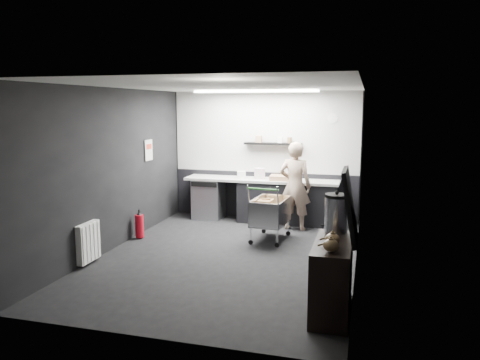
# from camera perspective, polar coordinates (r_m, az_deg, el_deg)

# --- Properties ---
(floor) EXTENTS (5.50, 5.50, 0.00)m
(floor) POSITION_cam_1_polar(r_m,az_deg,el_deg) (7.62, -1.54, -9.34)
(floor) COLOR black
(floor) RESTS_ON ground
(ceiling) EXTENTS (5.50, 5.50, 0.00)m
(ceiling) POSITION_cam_1_polar(r_m,az_deg,el_deg) (7.23, -1.64, 11.40)
(ceiling) COLOR silver
(ceiling) RESTS_ON wall_back
(wall_back) EXTENTS (5.50, 0.00, 5.50)m
(wall_back) POSITION_cam_1_polar(r_m,az_deg,el_deg) (9.95, 3.02, 2.98)
(wall_back) COLOR black
(wall_back) RESTS_ON floor
(wall_front) EXTENTS (5.50, 0.00, 5.50)m
(wall_front) POSITION_cam_1_polar(r_m,az_deg,el_deg) (4.79, -11.21, -3.89)
(wall_front) COLOR black
(wall_front) RESTS_ON floor
(wall_left) EXTENTS (0.00, 5.50, 5.50)m
(wall_left) POSITION_cam_1_polar(r_m,az_deg,el_deg) (8.11, -15.24, 1.27)
(wall_left) COLOR black
(wall_left) RESTS_ON floor
(wall_right) EXTENTS (0.00, 5.50, 5.50)m
(wall_right) POSITION_cam_1_polar(r_m,az_deg,el_deg) (7.00, 14.28, 0.10)
(wall_right) COLOR black
(wall_right) RESTS_ON floor
(kitchen_wall_panel) EXTENTS (3.95, 0.02, 1.70)m
(kitchen_wall_panel) POSITION_cam_1_polar(r_m,az_deg,el_deg) (9.89, 3.02, 5.85)
(kitchen_wall_panel) COLOR silver
(kitchen_wall_panel) RESTS_ON wall_back
(dado_panel) EXTENTS (3.95, 0.02, 1.00)m
(dado_panel) POSITION_cam_1_polar(r_m,az_deg,el_deg) (10.06, 2.95, -1.85)
(dado_panel) COLOR black
(dado_panel) RESTS_ON wall_back
(floating_shelf) EXTENTS (1.20, 0.22, 0.04)m
(floating_shelf) POSITION_cam_1_polar(r_m,az_deg,el_deg) (9.76, 4.02, 4.45)
(floating_shelf) COLOR black
(floating_shelf) RESTS_ON wall_back
(wall_clock) EXTENTS (0.20, 0.03, 0.20)m
(wall_clock) POSITION_cam_1_polar(r_m,az_deg,el_deg) (9.66, 11.23, 7.40)
(wall_clock) COLOR white
(wall_clock) RESTS_ON wall_back
(poster) EXTENTS (0.02, 0.30, 0.40)m
(poster) POSITION_cam_1_polar(r_m,az_deg,el_deg) (9.21, -11.09, 3.59)
(poster) COLOR silver
(poster) RESTS_ON wall_left
(poster_red_band) EXTENTS (0.02, 0.22, 0.10)m
(poster_red_band) POSITION_cam_1_polar(r_m,az_deg,el_deg) (9.21, -11.08, 4.02)
(poster_red_band) COLOR red
(poster_red_band) RESTS_ON poster
(radiator) EXTENTS (0.10, 0.50, 0.60)m
(radiator) POSITION_cam_1_polar(r_m,az_deg,el_deg) (7.54, -18.01, -7.22)
(radiator) COLOR white
(radiator) RESTS_ON wall_left
(ceiling_strip) EXTENTS (2.40, 0.20, 0.04)m
(ceiling_strip) POSITION_cam_1_polar(r_m,az_deg,el_deg) (9.02, 1.85, 10.76)
(ceiling_strip) COLOR white
(ceiling_strip) RESTS_ON ceiling
(prep_counter) EXTENTS (3.20, 0.61, 0.90)m
(prep_counter) POSITION_cam_1_polar(r_m,az_deg,el_deg) (9.74, 3.34, -2.47)
(prep_counter) COLOR black
(prep_counter) RESTS_ON floor
(person) EXTENTS (0.68, 0.49, 1.73)m
(person) POSITION_cam_1_polar(r_m,az_deg,el_deg) (9.12, 6.72, -0.72)
(person) COLOR beige
(person) RESTS_ON floor
(shopping_cart) EXTENTS (0.63, 0.97, 1.03)m
(shopping_cart) POSITION_cam_1_polar(r_m,az_deg,el_deg) (8.43, 3.69, -4.08)
(shopping_cart) COLOR silver
(shopping_cart) RESTS_ON floor
(sideboard) EXTENTS (0.48, 1.14, 1.70)m
(sideboard) POSITION_cam_1_polar(r_m,az_deg,el_deg) (5.65, 11.33, -10.37)
(sideboard) COLOR black
(sideboard) RESTS_ON floor
(fire_extinguisher) EXTENTS (0.16, 0.16, 0.51)m
(fire_extinguisher) POSITION_cam_1_polar(r_m,az_deg,el_deg) (8.75, -12.16, -5.40)
(fire_extinguisher) COLOR red
(fire_extinguisher) RESTS_ON floor
(cardboard_box) EXTENTS (0.51, 0.40, 0.10)m
(cardboard_box) POSITION_cam_1_polar(r_m,az_deg,el_deg) (9.54, 5.18, 0.27)
(cardboard_box) COLOR #A47B57
(cardboard_box) RESTS_ON prep_counter
(pink_tub) EXTENTS (0.22, 0.22, 0.22)m
(pink_tub) POSITION_cam_1_polar(r_m,az_deg,el_deg) (9.68, 2.42, 0.79)
(pink_tub) COLOR silver
(pink_tub) RESTS_ON prep_counter
(white_container) EXTENTS (0.20, 0.18, 0.15)m
(white_container) POSITION_cam_1_polar(r_m,az_deg,el_deg) (9.73, 0.17, 0.63)
(white_container) COLOR white
(white_container) RESTS_ON prep_counter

